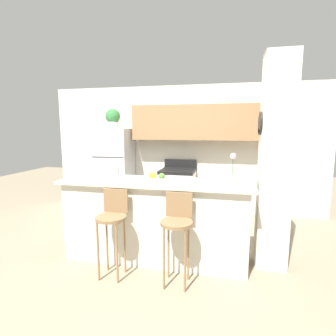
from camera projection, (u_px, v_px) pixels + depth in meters
name	position (u px, v px, depth m)	size (l,w,h in m)	color
ground_plane	(155.00, 258.00, 3.45)	(14.00, 14.00, 0.00)	gray
wall_back	(189.00, 139.00, 5.24)	(5.60, 0.38, 2.55)	silver
pillar_right	(275.00, 164.00, 3.10)	(0.38, 0.32, 2.55)	silver
counter_bar	(155.00, 220.00, 3.37)	(2.42, 0.66, 1.04)	silver
refrigerator	(114.00, 170.00, 5.38)	(0.69, 0.63, 1.69)	silver
stove_range	(178.00, 192.00, 5.15)	(0.66, 0.65, 1.07)	white
bar_stool_left	(112.00, 219.00, 2.98)	(0.35, 0.35, 1.00)	olive
bar_stool_right	(177.00, 225.00, 2.81)	(0.35, 0.35, 1.00)	olive
potted_plant_on_fridge	(113.00, 118.00, 5.23)	(0.29, 0.29, 0.39)	silver
orchid_vase	(232.00, 176.00, 3.06)	(0.12, 0.12, 0.37)	white
fruit_bowl	(157.00, 179.00, 3.21)	(0.26, 0.26, 0.12)	silver
trash_bin	(138.00, 206.00, 5.16)	(0.28, 0.28, 0.38)	#59595B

